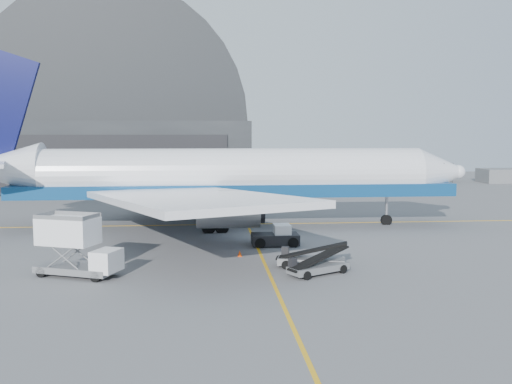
{
  "coord_description": "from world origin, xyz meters",
  "views": [
    {
      "loc": [
        -4.43,
        -42.29,
        10.15
      ],
      "look_at": [
        0.23,
        11.28,
        4.5
      ],
      "focal_mm": 40.0,
      "sensor_mm": 36.0,
      "label": 1
    }
  ],
  "objects": [
    {
      "name": "airliner",
      "position": [
        -3.66,
        18.34,
        5.46
      ],
      "size": [
        55.6,
        53.92,
        19.51
      ],
      "color": "white",
      "rests_on": "ground"
    },
    {
      "name": "distant_bldg_b",
      "position": [
        55.0,
        68.0,
        0.0
      ],
      "size": [
        8.0,
        6.0,
        2.8
      ],
      "primitive_type": "cube",
      "color": "slate",
      "rests_on": "ground"
    },
    {
      "name": "pushback_tug",
      "position": [
        1.79,
        7.94,
        0.73
      ],
      "size": [
        4.22,
        2.51,
        1.94
      ],
      "rotation": [
        0.0,
        0.0,
        0.01
      ],
      "color": "black",
      "rests_on": "ground"
    },
    {
      "name": "catering_truck",
      "position": [
        -13.73,
        -1.81,
        2.11
      ],
      "size": [
        6.45,
        4.32,
        4.16
      ],
      "rotation": [
        0.0,
        0.0,
        -0.38
      ],
      "color": "slate",
      "rests_on": "ground"
    },
    {
      "name": "belt_loader_a",
      "position": [
        3.44,
        -2.86,
        0.58
      ],
      "size": [
        4.81,
        3.61,
        1.88
      ],
      "rotation": [
        0.0,
        0.0,
        0.5
      ],
      "color": "slate",
      "rests_on": "ground"
    },
    {
      "name": "taxi_lines",
      "position": [
        0.0,
        12.67,
        0.01
      ],
      "size": [
        80.0,
        42.12,
        0.02
      ],
      "color": "gold",
      "rests_on": "ground"
    },
    {
      "name": "distant_bldg_a",
      "position": [
        38.0,
        72.0,
        0.0
      ],
      "size": [
        14.0,
        8.0,
        4.0
      ],
      "primitive_type": "cube",
      "color": "black",
      "rests_on": "ground"
    },
    {
      "name": "ground",
      "position": [
        0.0,
        0.0,
        0.0
      ],
      "size": [
        200.0,
        200.0,
        0.0
      ],
      "primitive_type": "plane",
      "color": "#565659",
      "rests_on": "ground"
    },
    {
      "name": "hangar",
      "position": [
        -22.0,
        64.95,
        9.54
      ],
      "size": [
        50.0,
        28.3,
        28.0
      ],
      "color": "black",
      "rests_on": "ground"
    },
    {
      "name": "belt_loader_b",
      "position": [
        3.3,
        -0.76,
        0.62
      ],
      "size": [
        5.41,
        2.86,
        2.02
      ],
      "rotation": [
        0.0,
        0.0,
        -0.25
      ],
      "color": "slate",
      "rests_on": "ground"
    },
    {
      "name": "traffic_cone",
      "position": [
        -1.78,
        3.56,
        0.24
      ],
      "size": [
        0.35,
        0.35,
        0.51
      ],
      "color": "#F24407",
      "rests_on": "ground"
    }
  ]
}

